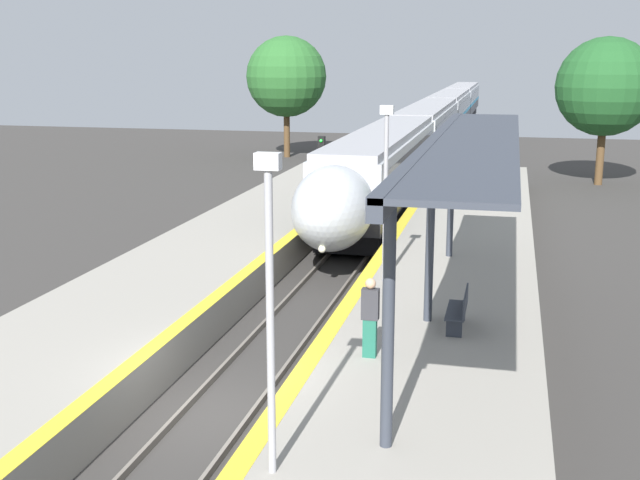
{
  "coord_description": "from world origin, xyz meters",
  "views": [
    {
      "loc": [
        5.61,
        -14.38,
        7.27
      ],
      "look_at": [
        0.55,
        6.82,
        2.2
      ],
      "focal_mm": 45.0,
      "sensor_mm": 36.0,
      "label": 1
    }
  ],
  "objects_px": {
    "platform_bench": "(460,309)",
    "lamppost_near": "(270,295)",
    "person_waiting": "(370,316)",
    "railway_signal": "(322,174)",
    "lamppost_mid": "(386,182)",
    "train": "(438,121)"
  },
  "relations": [
    {
      "from": "train",
      "to": "lamppost_mid",
      "type": "xyz_separation_m",
      "value": [
        2.32,
        -41.2,
        1.63
      ]
    },
    {
      "from": "platform_bench",
      "to": "person_waiting",
      "type": "xyz_separation_m",
      "value": [
        -1.72,
        -2.22,
        0.42
      ]
    },
    {
      "from": "railway_signal",
      "to": "lamppost_mid",
      "type": "relative_size",
      "value": 0.82
    },
    {
      "from": "platform_bench",
      "to": "lamppost_near",
      "type": "distance_m",
      "value": 8.0
    },
    {
      "from": "platform_bench",
      "to": "railway_signal",
      "type": "bearing_deg",
      "value": 115.4
    },
    {
      "from": "train",
      "to": "lamppost_mid",
      "type": "height_order",
      "value": "lamppost_mid"
    },
    {
      "from": "person_waiting",
      "to": "lamppost_near",
      "type": "bearing_deg",
      "value": -96.91
    },
    {
      "from": "platform_bench",
      "to": "railway_signal",
      "type": "distance_m",
      "value": 15.33
    },
    {
      "from": "person_waiting",
      "to": "railway_signal",
      "type": "bearing_deg",
      "value": 106.79
    },
    {
      "from": "platform_bench",
      "to": "lamppost_mid",
      "type": "relative_size",
      "value": 0.33
    },
    {
      "from": "person_waiting",
      "to": "lamppost_mid",
      "type": "bearing_deg",
      "value": 96.04
    },
    {
      "from": "lamppost_near",
      "to": "person_waiting",
      "type": "bearing_deg",
      "value": 83.09
    },
    {
      "from": "person_waiting",
      "to": "railway_signal",
      "type": "distance_m",
      "value": 16.77
    },
    {
      "from": "railway_signal",
      "to": "lamppost_mid",
      "type": "height_order",
      "value": "lamppost_mid"
    },
    {
      "from": "train",
      "to": "railway_signal",
      "type": "height_order",
      "value": "railway_signal"
    },
    {
      "from": "railway_signal",
      "to": "train",
      "type": "bearing_deg",
      "value": 86.47
    },
    {
      "from": "person_waiting",
      "to": "lamppost_near",
      "type": "relative_size",
      "value": 0.35
    },
    {
      "from": "train",
      "to": "platform_bench",
      "type": "distance_m",
      "value": 45.03
    },
    {
      "from": "platform_bench",
      "to": "person_waiting",
      "type": "distance_m",
      "value": 2.84
    },
    {
      "from": "railway_signal",
      "to": "lamppost_mid",
      "type": "bearing_deg",
      "value": -67.57
    },
    {
      "from": "person_waiting",
      "to": "lamppost_mid",
      "type": "relative_size",
      "value": 0.35
    },
    {
      "from": "lamppost_near",
      "to": "lamppost_mid",
      "type": "height_order",
      "value": "same"
    }
  ]
}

